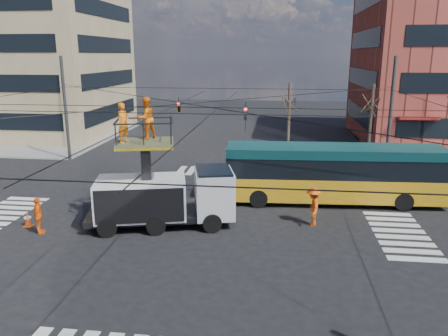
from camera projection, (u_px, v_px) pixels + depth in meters
ground at (189, 224)px, 21.46m from camera, size 120.00×120.00×0.00m
sidewalk_nw at (27, 136)px, 44.11m from camera, size 18.00×18.00×0.12m
crosswalks at (189, 224)px, 21.45m from camera, size 22.40×22.40×0.02m
overhead_network at (187, 137)px, 20.77m from camera, size 24.24×24.24×8.00m
tree_a at (289, 102)px, 32.66m from camera, size 2.00×2.00×6.00m
tree_b at (372, 103)px, 31.94m from camera, size 2.00×2.00×6.00m
utility_truck at (164, 185)px, 20.86m from camera, size 7.35×3.96×6.17m
city_bus at (333, 172)px, 24.25m from camera, size 12.00×3.21×3.20m
traffic_cone at (28, 220)px, 21.09m from camera, size 0.36×0.36×0.69m
worker_ground at (39, 216)px, 20.13m from camera, size 0.77×1.10×1.74m
flagger at (313, 207)px, 21.08m from camera, size 0.74×1.25×1.91m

